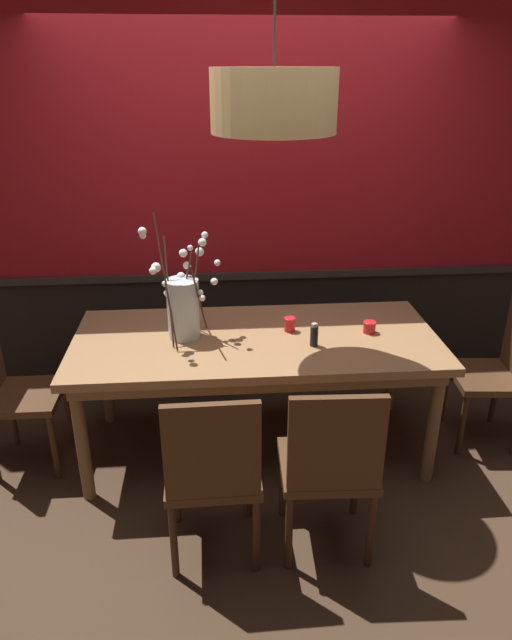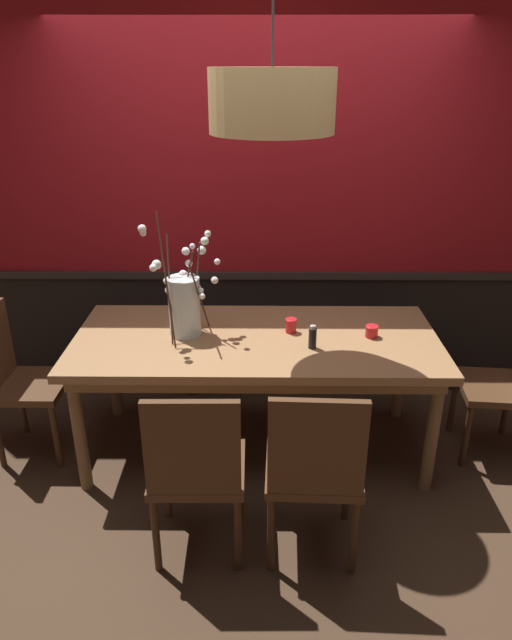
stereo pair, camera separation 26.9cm
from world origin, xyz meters
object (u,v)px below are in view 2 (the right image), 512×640
Objects in this scene: chair_near_side_left at (196,466)px; candle_holder_nearer_edge at (372,331)px; chair_near_side_right at (314,466)px; chair_head_east_end at (508,378)px; chair_far_side_left at (216,313)px; candle_holder_nearer_center at (291,325)px; chair_head_west_end at (17,375)px; vase_with_blossoms at (185,305)px; pendant_lamp at (272,101)px; condiment_bottle at (313,338)px; dining_table at (256,349)px.

chair_near_side_left is 12.19× the size of candle_holder_nearer_edge.
chair_head_east_end is at bearing 35.07° from chair_near_side_right.
candle_holder_nearer_center is (0.51, -0.84, 0.29)m from chair_far_side_left.
chair_head_west_end is 1.02× the size of chair_head_east_end.
vase_with_blossoms is at bearing -97.17° from chair_far_side_left.
chair_far_side_left is 0.98m from vase_with_blossoms.
candle_holder_nearer_edge is at bearing 10.27° from pendant_lamp.
candle_holder_nearer_edge is at bearing 65.83° from chair_near_side_right.
vase_with_blossoms reaches higher than chair_head_east_end.
pendant_lamp is (1.51, -0.08, 1.54)m from chair_head_west_end.
chair_far_side_left is 1.88m from pendant_lamp.
condiment_bottle is at bearing 86.96° from chair_near_side_right.
vase_with_blossoms is (-1.93, 0.05, 0.44)m from chair_head_east_end.
chair_near_side_right is 0.80m from condiment_bottle.
chair_near_side_left is 1.76m from pendant_lamp.
chair_head_east_end is 1.98m from chair_near_side_left.
pendant_lamp reaches higher than vase_with_blossoms.
candle_holder_nearer_edge is at bearing 178.92° from chair_head_east_end.
chair_head_west_end reaches higher than condiment_bottle.
chair_head_west_end is 2.13m from candle_holder_nearer_edge.
chair_head_east_end reaches higher than dining_table.
chair_far_side_left is at bearing 82.83° from vase_with_blossoms.
chair_near_side_left is at bearing -137.02° from candle_holder_nearer_edge.
vase_with_blossoms is 0.76m from condiment_bottle.
chair_near_side_right is 1.51m from chair_head_east_end.
condiment_bottle is (1.75, -0.11, 0.31)m from chair_head_west_end.
chair_near_side_left is at bearing -154.16° from chair_head_east_end.
chair_head_east_end is at bearing 0.33° from chair_head_west_end.
vase_with_blossoms is at bearing 127.08° from chair_near_side_right.
vase_with_blossoms is at bearing 3.66° from chair_head_west_end.
dining_table is at bearing 107.61° from chair_near_side_right.
vase_with_blossoms is 8.49× the size of candle_holder_nearer_center.
chair_near_side_right is 0.99m from candle_holder_nearer_center.
candle_holder_nearer_edge is at bearing 22.43° from condiment_bottle.
chair_head_east_end is at bearing -26.81° from chair_far_side_left.
chair_near_side_right is at bearing -72.39° from dining_table.
chair_head_east_end is (1.82, -0.92, -0.02)m from chair_far_side_left.
dining_table is 15.65× the size of condiment_bottle.
candle_holder_nearer_edge is 1.40m from pendant_lamp.
pendant_lamp is at bearing 170.66° from condiment_bottle.
condiment_bottle is (0.59, 0.73, 0.31)m from chair_near_side_left.
chair_near_side_left is at bearing -116.89° from candle_holder_nearer_center.
candle_holder_nearer_edge is (0.40, 0.88, 0.28)m from chair_near_side_right.
dining_table is 2.97× the size of pendant_lamp.
candle_holder_nearer_center is 1.27m from pendant_lamp.
pendant_lamp is (0.49, -0.14, 1.11)m from vase_with_blossoms.
chair_head_west_end is at bearing 153.56° from chair_near_side_right.
chair_far_side_left is 1.03× the size of chair_head_east_end.
condiment_bottle is (0.11, -0.21, 0.02)m from candle_holder_nearer_center.
chair_near_side_right is 1.73m from pendant_lamp.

